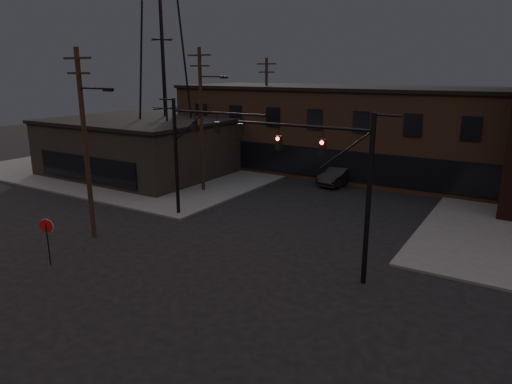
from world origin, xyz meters
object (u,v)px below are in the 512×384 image
at_px(traffic_signal_near, 345,179).
at_px(traffic_signal_far, 190,145).
at_px(stop_sign, 47,231).
at_px(car_crossing, 340,175).

bearing_deg(traffic_signal_near, traffic_signal_far, 163.83).
xyz_separation_m(traffic_signal_near, stop_sign, (-13.36, -6.49, -3.09)).
bearing_deg(traffic_signal_far, car_crossing, 70.62).
bearing_deg(car_crossing, traffic_signal_far, -101.12).
xyz_separation_m(traffic_signal_near, car_crossing, (-7.08, 17.69, -4.09)).
bearing_deg(car_crossing, traffic_signal_near, -59.92).
bearing_deg(stop_sign, traffic_signal_near, 25.90).
xyz_separation_m(stop_sign, car_crossing, (6.28, 24.18, -1.01)).
height_order(traffic_signal_far, stop_sign, traffic_signal_far).
bearing_deg(traffic_signal_near, car_crossing, 111.81).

